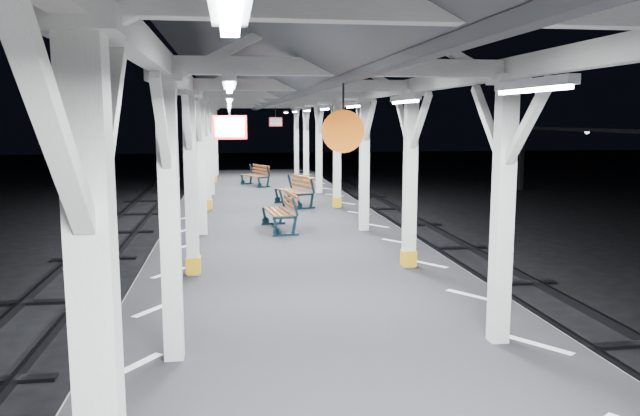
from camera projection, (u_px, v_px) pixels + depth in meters
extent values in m
plane|color=black|center=(319.00, 364.00, 9.72)|extent=(120.00, 120.00, 0.00)
cube|color=black|center=(319.00, 333.00, 9.64)|extent=(6.00, 50.00, 1.00)
cube|color=silver|center=(155.00, 309.00, 9.22)|extent=(1.00, 48.00, 0.01)
cube|color=silver|center=(471.00, 295.00, 9.92)|extent=(1.00, 48.00, 0.01)
cube|color=#2D2D33|center=(17.00, 376.00, 9.07)|extent=(0.08, 60.00, 0.16)
cube|color=#2D2D33|center=(584.00, 345.00, 10.33)|extent=(0.08, 60.00, 0.16)
cube|color=black|center=(615.00, 346.00, 10.42)|extent=(2.20, 0.22, 0.06)
cube|color=silver|center=(97.00, 356.00, 3.18)|extent=(0.22, 0.22, 3.20)
cube|color=silver|center=(79.00, 21.00, 2.95)|extent=(0.40, 0.40, 0.12)
cube|color=silver|center=(107.00, 127.00, 3.56)|extent=(0.10, 0.99, 0.99)
cube|color=silver|center=(54.00, 132.00, 2.48)|extent=(0.10, 0.99, 0.99)
cube|color=silver|center=(170.00, 225.00, 7.10)|extent=(0.22, 0.22, 3.20)
cube|color=silver|center=(165.00, 76.00, 6.86)|extent=(0.40, 0.40, 0.12)
cube|color=silver|center=(171.00, 123.00, 7.48)|extent=(0.10, 0.99, 0.99)
cube|color=silver|center=(161.00, 123.00, 6.40)|extent=(0.10, 0.99, 0.99)
cube|color=silver|center=(191.00, 187.00, 11.02)|extent=(0.22, 0.22, 3.20)
cube|color=silver|center=(188.00, 91.00, 10.78)|extent=(0.40, 0.40, 0.12)
cube|color=gold|center=(193.00, 265.00, 11.22)|extent=(0.26, 0.26, 0.30)
cube|color=silver|center=(191.00, 121.00, 11.39)|extent=(0.10, 0.99, 0.99)
cube|color=silver|center=(187.00, 121.00, 10.32)|extent=(0.10, 0.99, 0.99)
cube|color=silver|center=(201.00, 169.00, 14.94)|extent=(0.22, 0.22, 3.20)
cube|color=silver|center=(199.00, 98.00, 14.70)|extent=(0.40, 0.40, 0.12)
cube|color=silver|center=(201.00, 120.00, 15.31)|extent=(0.10, 0.99, 0.99)
cube|color=silver|center=(199.00, 120.00, 14.23)|extent=(0.10, 0.99, 0.99)
cube|color=silver|center=(207.00, 158.00, 18.86)|extent=(0.22, 0.22, 3.20)
cube|color=silver|center=(206.00, 103.00, 18.62)|extent=(0.40, 0.40, 0.12)
cube|color=gold|center=(208.00, 205.00, 19.06)|extent=(0.26, 0.26, 0.30)
cube|color=silver|center=(207.00, 120.00, 19.23)|extent=(0.10, 0.99, 0.99)
cube|color=silver|center=(205.00, 120.00, 18.15)|extent=(0.10, 0.99, 0.99)
cube|color=silver|center=(211.00, 151.00, 22.77)|extent=(0.22, 0.22, 3.20)
cube|color=silver|center=(210.00, 105.00, 22.54)|extent=(0.40, 0.40, 0.12)
cube|color=silver|center=(210.00, 119.00, 23.15)|extent=(0.10, 0.99, 0.99)
cube|color=silver|center=(210.00, 120.00, 22.07)|extent=(0.10, 0.99, 0.99)
cube|color=silver|center=(213.00, 146.00, 26.69)|extent=(0.22, 0.22, 3.20)
cube|color=silver|center=(213.00, 107.00, 26.45)|extent=(0.40, 0.40, 0.12)
cube|color=gold|center=(214.00, 179.00, 26.90)|extent=(0.26, 0.26, 0.30)
cube|color=silver|center=(213.00, 119.00, 27.07)|extent=(0.10, 0.99, 0.99)
cube|color=silver|center=(212.00, 119.00, 25.99)|extent=(0.10, 0.99, 0.99)
cube|color=silver|center=(216.00, 143.00, 30.61)|extent=(0.22, 0.22, 3.20)
cube|color=silver|center=(215.00, 109.00, 30.37)|extent=(0.40, 0.40, 0.12)
cube|color=silver|center=(215.00, 119.00, 30.98)|extent=(0.10, 0.99, 0.99)
cube|color=silver|center=(215.00, 119.00, 29.91)|extent=(0.10, 0.99, 0.99)
cube|color=silver|center=(502.00, 217.00, 7.67)|extent=(0.22, 0.22, 3.20)
cube|color=silver|center=(508.00, 79.00, 7.43)|extent=(0.40, 0.40, 0.12)
cube|color=silver|center=(488.00, 122.00, 8.04)|extent=(0.10, 0.99, 0.99)
cube|color=silver|center=(528.00, 123.00, 6.96)|extent=(0.10, 0.99, 0.99)
cube|color=silver|center=(410.00, 183.00, 11.58)|extent=(0.22, 0.22, 3.20)
cube|color=silver|center=(412.00, 93.00, 11.35)|extent=(0.40, 0.40, 0.12)
cube|color=gold|center=(408.00, 258.00, 11.79)|extent=(0.26, 0.26, 0.30)
cube|color=silver|center=(403.00, 121.00, 11.96)|extent=(0.10, 0.99, 0.99)
cube|color=silver|center=(420.00, 121.00, 10.88)|extent=(0.10, 0.99, 0.99)
cube|color=silver|center=(364.00, 167.00, 15.50)|extent=(0.22, 0.22, 3.20)
cube|color=silver|center=(365.00, 99.00, 15.27)|extent=(0.40, 0.40, 0.12)
cube|color=silver|center=(360.00, 120.00, 15.88)|extent=(0.10, 0.99, 0.99)
cube|color=silver|center=(370.00, 120.00, 14.80)|extent=(0.10, 0.99, 0.99)
cube|color=silver|center=(337.00, 157.00, 19.42)|extent=(0.22, 0.22, 3.20)
cube|color=silver|center=(337.00, 103.00, 19.18)|extent=(0.40, 0.40, 0.12)
cube|color=gold|center=(337.00, 202.00, 19.62)|extent=(0.26, 0.26, 0.30)
cube|color=silver|center=(334.00, 120.00, 19.80)|extent=(0.10, 0.99, 0.99)
cube|color=silver|center=(340.00, 120.00, 18.72)|extent=(0.10, 0.99, 0.99)
cube|color=silver|center=(319.00, 150.00, 23.34)|extent=(0.22, 0.22, 3.20)
cube|color=silver|center=(319.00, 106.00, 23.10)|extent=(0.40, 0.40, 0.12)
cube|color=silver|center=(317.00, 119.00, 23.71)|extent=(0.10, 0.99, 0.99)
cube|color=silver|center=(321.00, 120.00, 22.64)|extent=(0.10, 0.99, 0.99)
cube|color=silver|center=(306.00, 146.00, 27.26)|extent=(0.22, 0.22, 3.20)
cube|color=silver|center=(306.00, 107.00, 27.02)|extent=(0.40, 0.40, 0.12)
cube|color=gold|center=(306.00, 178.00, 27.46)|extent=(0.26, 0.26, 0.30)
cube|color=silver|center=(304.00, 119.00, 27.63)|extent=(0.10, 0.99, 0.99)
cube|color=silver|center=(308.00, 119.00, 26.55)|extent=(0.10, 0.99, 0.99)
cube|color=silver|center=(296.00, 142.00, 31.18)|extent=(0.22, 0.22, 3.20)
cube|color=silver|center=(296.00, 109.00, 30.94)|extent=(0.40, 0.40, 0.12)
cube|color=silver|center=(295.00, 119.00, 31.55)|extent=(0.10, 0.99, 0.99)
cube|color=silver|center=(297.00, 119.00, 30.47)|extent=(0.10, 0.99, 0.99)
cube|color=silver|center=(179.00, 77.00, 8.81)|extent=(0.18, 48.00, 0.24)
cube|color=silver|center=(450.00, 79.00, 9.37)|extent=(0.18, 48.00, 0.24)
cube|color=silver|center=(483.00, 5.00, 3.21)|extent=(4.20, 0.14, 0.20)
cube|color=silver|center=(343.00, 67.00, 7.13)|extent=(4.20, 0.14, 0.20)
cube|color=silver|center=(303.00, 85.00, 11.05)|extent=(4.20, 0.14, 0.20)
cube|color=silver|center=(284.00, 94.00, 14.97)|extent=(4.20, 0.14, 0.20)
cube|color=silver|center=(272.00, 99.00, 18.88)|extent=(4.20, 0.14, 0.20)
cube|color=silver|center=(265.00, 102.00, 22.80)|extent=(4.20, 0.14, 0.20)
cube|color=silver|center=(260.00, 104.00, 26.72)|extent=(4.20, 0.14, 0.20)
cube|color=silver|center=(256.00, 106.00, 30.64)|extent=(4.20, 0.14, 0.20)
cube|color=silver|center=(319.00, 13.00, 8.96)|extent=(0.16, 48.00, 0.20)
cube|color=#4B4D52|center=(228.00, 38.00, 8.83)|extent=(2.80, 49.00, 1.45)
cube|color=#4B4D52|center=(406.00, 42.00, 9.19)|extent=(2.80, 49.00, 1.45)
cube|color=silver|center=(229.00, 81.00, 5.03)|extent=(0.10, 1.35, 0.08)
cube|color=white|center=(229.00, 87.00, 5.03)|extent=(0.05, 1.25, 0.05)
cube|color=silver|center=(229.00, 97.00, 8.94)|extent=(0.10, 1.35, 0.08)
cube|color=white|center=(229.00, 101.00, 8.95)|extent=(0.05, 1.25, 0.05)
cube|color=silver|center=(229.00, 104.00, 12.86)|extent=(0.10, 1.35, 0.08)
cube|color=white|center=(229.00, 106.00, 12.87)|extent=(0.05, 1.25, 0.05)
cube|color=silver|center=(229.00, 107.00, 16.78)|extent=(0.10, 1.35, 0.08)
cube|color=white|center=(229.00, 109.00, 16.79)|extent=(0.05, 1.25, 0.05)
cube|color=silver|center=(229.00, 109.00, 20.70)|extent=(0.10, 1.35, 0.08)
cube|color=white|center=(229.00, 111.00, 20.71)|extent=(0.05, 1.25, 0.05)
cube|color=silver|center=(229.00, 110.00, 24.62)|extent=(0.10, 1.35, 0.08)
cube|color=white|center=(229.00, 112.00, 24.62)|extent=(0.05, 1.25, 0.05)
cube|color=silver|center=(229.00, 111.00, 28.54)|extent=(0.10, 1.35, 0.08)
cube|color=white|center=(229.00, 113.00, 28.54)|extent=(0.05, 1.25, 0.05)
cube|color=silver|center=(532.00, 83.00, 5.39)|extent=(0.10, 1.35, 0.08)
cube|color=white|center=(532.00, 89.00, 5.40)|extent=(0.05, 1.25, 0.05)
cube|color=silver|center=(405.00, 98.00, 9.31)|extent=(0.10, 1.35, 0.08)
cube|color=white|center=(405.00, 101.00, 9.32)|extent=(0.05, 1.25, 0.05)
cube|color=silver|center=(353.00, 104.00, 13.23)|extent=(0.10, 1.35, 0.08)
cube|color=white|center=(353.00, 106.00, 13.24)|extent=(0.05, 1.25, 0.05)
cube|color=silver|center=(325.00, 107.00, 17.15)|extent=(0.10, 1.35, 0.08)
cube|color=white|center=(325.00, 109.00, 17.16)|extent=(0.05, 1.25, 0.05)
cube|color=silver|center=(307.00, 109.00, 21.07)|extent=(0.10, 1.35, 0.08)
cube|color=white|center=(307.00, 111.00, 21.07)|extent=(0.05, 1.25, 0.05)
cube|color=silver|center=(295.00, 111.00, 24.98)|extent=(0.10, 1.35, 0.08)
cube|color=white|center=(295.00, 112.00, 24.99)|extent=(0.05, 1.25, 0.05)
cube|color=silver|center=(286.00, 112.00, 28.90)|extent=(0.10, 1.35, 0.08)
cube|color=white|center=(286.00, 113.00, 28.91)|extent=(0.05, 1.25, 0.05)
cylinder|color=black|center=(343.00, 96.00, 7.18)|extent=(0.02, 0.02, 0.30)
cylinder|color=#E25D0C|center=(343.00, 131.00, 7.23)|extent=(0.50, 0.04, 0.50)
cylinder|color=black|center=(229.00, 103.00, 9.15)|extent=(0.02, 0.02, 0.36)
cube|color=red|center=(230.00, 127.00, 9.20)|extent=(0.50, 0.03, 0.35)
cube|color=white|center=(230.00, 127.00, 9.20)|extent=(0.44, 0.04, 0.29)
cylinder|color=black|center=(276.00, 112.00, 23.17)|extent=(0.02, 0.02, 0.36)
cube|color=red|center=(276.00, 122.00, 23.22)|extent=(0.50, 0.03, 0.35)
cube|color=white|center=(276.00, 122.00, 23.22)|extent=(0.44, 0.05, 0.29)
cube|color=black|center=(522.00, 159.00, 33.01)|extent=(0.20, 0.20, 3.30)
sphere|color=silver|center=(587.00, 132.00, 26.91)|extent=(0.20, 0.20, 0.20)
sphere|color=silver|center=(523.00, 129.00, 32.78)|extent=(0.20, 0.20, 0.20)
cube|color=black|center=(286.00, 235.00, 14.88)|extent=(0.63, 0.13, 0.06)
cube|color=black|center=(276.00, 227.00, 14.79)|extent=(0.17, 0.07, 0.49)
cube|color=black|center=(294.00, 226.00, 14.90)|extent=(0.15, 0.07, 0.49)
cube|color=black|center=(295.00, 207.00, 14.84)|extent=(0.18, 0.07, 0.46)
cube|color=black|center=(273.00, 224.00, 16.50)|extent=(0.63, 0.13, 0.06)
cube|color=black|center=(265.00, 216.00, 16.41)|extent=(0.17, 0.07, 0.49)
cube|color=black|center=(281.00, 216.00, 16.52)|extent=(0.15, 0.07, 0.49)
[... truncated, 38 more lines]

